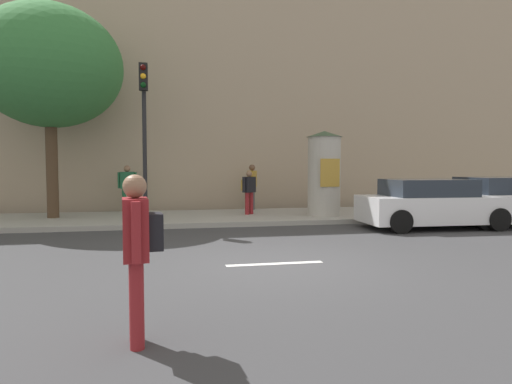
# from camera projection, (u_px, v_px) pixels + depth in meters

# --- Properties ---
(ground_plane) EXTENTS (80.00, 80.00, 0.00)m
(ground_plane) POSITION_uv_depth(u_px,v_px,m) (275.00, 264.00, 8.05)
(ground_plane) COLOR #38383A
(sidewalk_curb) EXTENTS (36.00, 4.00, 0.15)m
(sidewalk_curb) POSITION_uv_depth(u_px,v_px,m) (225.00, 217.00, 14.90)
(sidewalk_curb) COLOR #9E9B93
(sidewalk_curb) RESTS_ON ground_plane
(lane_markings) EXTENTS (25.80, 0.16, 0.01)m
(lane_markings) POSITION_uv_depth(u_px,v_px,m) (275.00, 264.00, 8.05)
(lane_markings) COLOR silver
(lane_markings) RESTS_ON ground_plane
(building_backdrop) EXTENTS (36.00, 5.00, 10.68)m
(building_backdrop) POSITION_uv_depth(u_px,v_px,m) (210.00, 86.00, 19.49)
(building_backdrop) COLOR tan
(building_backdrop) RESTS_ON ground_plane
(traffic_light) EXTENTS (0.24, 0.45, 4.51)m
(traffic_light) POSITION_uv_depth(u_px,v_px,m) (144.00, 117.00, 12.51)
(traffic_light) COLOR black
(traffic_light) RESTS_ON sidewalk_curb
(poster_column) EXTENTS (1.19, 1.19, 2.81)m
(poster_column) POSITION_uv_depth(u_px,v_px,m) (324.00, 173.00, 14.65)
(poster_column) COLOR #B2ADA3
(poster_column) RESTS_ON sidewalk_curb
(street_tree) EXTENTS (4.48, 4.48, 6.67)m
(street_tree) POSITION_uv_depth(u_px,v_px,m) (49.00, 67.00, 13.82)
(street_tree) COLOR #4C3826
(street_tree) RESTS_ON sidewalk_curb
(pedestrian_tallest) EXTENTS (0.41, 0.59, 1.69)m
(pedestrian_tallest) POSITION_uv_depth(u_px,v_px,m) (138.00, 244.00, 4.34)
(pedestrian_tallest) COLOR maroon
(pedestrian_tallest) RESTS_ON ground_plane
(pedestrian_with_backpack) EXTENTS (0.53, 0.37, 1.62)m
(pedestrian_with_backpack) POSITION_uv_depth(u_px,v_px,m) (325.00, 185.00, 16.26)
(pedestrian_with_backpack) COLOR #4C4C51
(pedestrian_with_backpack) RESTS_ON sidewalk_curb
(pedestrian_in_dark_shirt) EXTENTS (0.44, 0.60, 1.71)m
(pedestrian_in_dark_shirt) POSITION_uv_depth(u_px,v_px,m) (252.00, 183.00, 16.62)
(pedestrian_in_dark_shirt) COLOR #4C4C51
(pedestrian_in_dark_shirt) RESTS_ON sidewalk_curb
(pedestrian_in_red_top) EXTENTS (0.52, 0.52, 1.49)m
(pedestrian_in_red_top) POSITION_uv_depth(u_px,v_px,m) (249.00, 189.00, 15.08)
(pedestrian_in_red_top) COLOR maroon
(pedestrian_in_red_top) RESTS_ON sidewalk_curb
(pedestrian_near_pole) EXTENTS (0.66, 0.27, 1.67)m
(pedestrian_near_pole) POSITION_uv_depth(u_px,v_px,m) (127.00, 185.00, 15.72)
(pedestrian_near_pole) COLOR #1E5938
(pedestrian_near_pole) RESTS_ON sidewalk_curb
(parked_car_silver) EXTENTS (4.20, 2.04, 1.41)m
(parked_car_silver) POSITION_uv_depth(u_px,v_px,m) (432.00, 204.00, 12.73)
(parked_car_silver) COLOR silver
(parked_car_silver) RESTS_ON ground_plane
(parked_car_dark) EXTENTS (4.21, 2.07, 1.46)m
(parked_car_dark) POSITION_uv_depth(u_px,v_px,m) (508.00, 202.00, 13.44)
(parked_car_dark) COLOR silver
(parked_car_dark) RESTS_ON ground_plane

